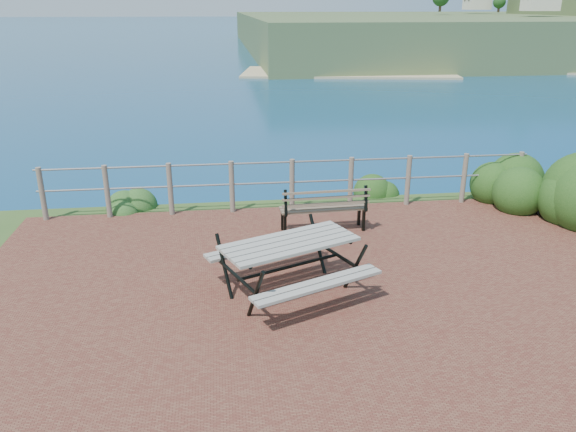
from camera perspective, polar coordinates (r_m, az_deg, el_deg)
name	(u,v)px	position (r m, az deg, el deg)	size (l,w,h in m)	color
ground	(323,292)	(7.91, 3.56, -7.70)	(10.00, 7.00, 0.12)	brown
ocean	(219,16)	(206.87, -7.06, 19.54)	(1200.00, 1200.00, 0.00)	#145679
safety_railing	(292,182)	(10.75, 0.41, 3.48)	(9.40, 0.10, 1.00)	#6B5B4C
picnic_table	(289,262)	(7.63, 0.15, -4.66)	(1.97, 1.47, 0.77)	#9D988C
park_bench	(323,201)	(9.74, 3.61, 1.51)	(1.53, 0.45, 0.85)	brown
shrub_right_edge	(515,205)	(12.10, 22.07, 1.04)	(1.12, 1.12, 1.60)	#174114
shrub_lip_west	(133,210)	(11.35, -15.47, 0.60)	(0.77, 0.77, 0.52)	#254D1D
shrub_lip_east	(373,193)	(12.08, 8.60, 2.35)	(0.84, 0.84, 0.61)	#174114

